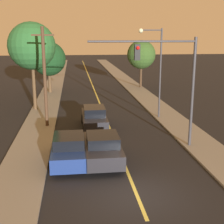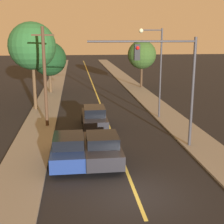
# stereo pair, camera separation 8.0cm
# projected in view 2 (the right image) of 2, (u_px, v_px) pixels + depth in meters

# --- Properties ---
(ground_plane) EXTENTS (200.00, 200.00, 0.00)m
(ground_plane) POSITION_uv_depth(u_px,v_px,m) (136.00, 195.00, 13.66)
(ground_plane) COLOR black
(road_surface) EXTENTS (8.20, 80.00, 0.01)m
(road_surface) POSITION_uv_depth(u_px,v_px,m) (91.00, 80.00, 48.36)
(road_surface) COLOR black
(road_surface) RESTS_ON ground
(sidewalk_left) EXTENTS (2.50, 80.00, 0.12)m
(sidewalk_left) POSITION_uv_depth(u_px,v_px,m) (56.00, 81.00, 47.72)
(sidewalk_left) COLOR gray
(sidewalk_left) RESTS_ON ground
(sidewalk_right) EXTENTS (2.50, 80.00, 0.12)m
(sidewalk_right) POSITION_uv_depth(u_px,v_px,m) (125.00, 79.00, 48.96)
(sidewalk_right) COLOR gray
(sidewalk_right) RESTS_ON ground
(car_near_lane_front) EXTENTS (2.02, 4.35, 1.65)m
(car_near_lane_front) POSITION_uv_depth(u_px,v_px,m) (102.00, 148.00, 16.96)
(car_near_lane_front) COLOR black
(car_near_lane_front) RESTS_ON ground
(car_near_lane_second) EXTENTS (1.86, 4.66, 1.68)m
(car_near_lane_second) POSITION_uv_depth(u_px,v_px,m) (94.00, 117.00, 23.31)
(car_near_lane_second) COLOR black
(car_near_lane_second) RESTS_ON ground
(car_outer_lane_front) EXTENTS (1.94, 4.36, 1.65)m
(car_outer_lane_front) POSITION_uv_depth(u_px,v_px,m) (69.00, 149.00, 16.87)
(car_outer_lane_front) COLOR navy
(car_outer_lane_front) RESTS_ON ground
(traffic_signal_mast) EXTENTS (6.36, 0.42, 6.61)m
(traffic_signal_mast) POSITION_uv_depth(u_px,v_px,m) (169.00, 73.00, 18.30)
(traffic_signal_mast) COLOR #333338
(traffic_signal_mast) RESTS_ON ground
(streetlamp_right) EXTENTS (1.94, 0.36, 7.24)m
(streetlamp_right) POSITION_uv_depth(u_px,v_px,m) (156.00, 61.00, 25.15)
(streetlamp_right) COLOR #333338
(streetlamp_right) RESTS_ON ground
(utility_pole_left) EXTENTS (1.60, 0.24, 7.31)m
(utility_pole_left) POSITION_uv_depth(u_px,v_px,m) (45.00, 76.00, 22.87)
(utility_pole_left) COLOR #422D1E
(utility_pole_left) RESTS_ON ground
(tree_left_near) EXTENTS (4.00, 4.00, 5.99)m
(tree_left_near) POSITION_uv_depth(u_px,v_px,m) (49.00, 59.00, 36.62)
(tree_left_near) COLOR #4C3823
(tree_left_near) RESTS_ON ground
(tree_left_far) EXTENTS (4.22, 4.22, 7.88)m
(tree_left_far) POSITION_uv_depth(u_px,v_px,m) (32.00, 46.00, 27.72)
(tree_left_far) COLOR #4C3823
(tree_left_far) RESTS_ON ground
(tree_right_near) EXTENTS (3.68, 3.68, 6.09)m
(tree_right_near) POSITION_uv_depth(u_px,v_px,m) (142.00, 55.00, 40.30)
(tree_right_near) COLOR #3D2B1C
(tree_right_near) RESTS_ON ground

